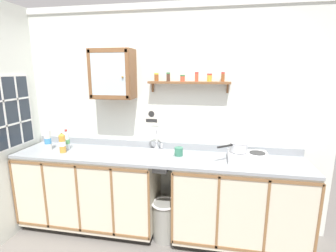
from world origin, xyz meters
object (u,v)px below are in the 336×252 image
object	(u,v)px
bottle_water_clear_0	(67,140)
warning_sign	(152,116)
sink	(152,157)
bottle_opaque_white_2	(48,139)
wall_cabinet	(113,74)
saucepan	(238,146)
trash_bin	(164,220)
hot_plate_stove	(248,157)
mug	(179,151)
bottle_juice_amber_1	(62,143)

from	to	relation	value
bottle_water_clear_0	warning_sign	xyz separation A→B (m)	(0.98, 0.25, 0.28)
sink	bottle_opaque_white_2	size ratio (longest dim) A/B	1.67
bottle_water_clear_0	wall_cabinet	size ratio (longest dim) A/B	0.44
saucepan	trash_bin	bearing A→B (deg)	-171.22
hot_plate_stove	trash_bin	distance (m)	1.16
warning_sign	trash_bin	world-z (taller)	warning_sign
bottle_water_clear_0	mug	xyz separation A→B (m)	(1.35, 0.02, -0.06)
wall_cabinet	trash_bin	size ratio (longest dim) A/B	1.20
bottle_water_clear_0	trash_bin	size ratio (longest dim) A/B	0.53
bottle_water_clear_0	mug	world-z (taller)	bottle_water_clear_0
bottle_juice_amber_1	trash_bin	xyz separation A→B (m)	(1.19, -0.00, -0.84)
bottle_water_clear_0	warning_sign	world-z (taller)	warning_sign
sink	bottle_water_clear_0	xyz separation A→B (m)	(-1.04, -0.00, 0.14)
trash_bin	warning_sign	bearing A→B (deg)	121.62
bottle_juice_amber_1	wall_cabinet	xyz separation A→B (m)	(0.55, 0.24, 0.77)
bottle_water_clear_0	wall_cabinet	world-z (taller)	wall_cabinet
wall_cabinet	trash_bin	world-z (taller)	wall_cabinet
hot_plate_stove	bottle_opaque_white_2	world-z (taller)	bottle_opaque_white_2
sink	warning_sign	bearing A→B (deg)	103.88
bottle_juice_amber_1	bottle_opaque_white_2	distance (m)	0.23
sink	warning_sign	world-z (taller)	warning_sign
saucepan	bottle_water_clear_0	bearing A→B (deg)	179.92
mug	warning_sign	distance (m)	0.55
hot_plate_stove	bottle_opaque_white_2	distance (m)	2.28
bottle_water_clear_0	warning_sign	size ratio (longest dim) A/B	1.07
saucepan	bottle_opaque_white_2	size ratio (longest dim) A/B	1.08
bottle_opaque_white_2	sink	bearing A→B (deg)	3.10
saucepan	wall_cabinet	distance (m)	1.59
hot_plate_stove	bottle_water_clear_0	bearing A→B (deg)	179.39
wall_cabinet	sink	bearing A→B (deg)	-13.96
bottle_water_clear_0	bottle_opaque_white_2	distance (m)	0.21
saucepan	warning_sign	size ratio (longest dim) A/B	1.39
sink	saucepan	distance (m)	0.95
mug	warning_sign	xyz separation A→B (m)	(-0.36, 0.23, 0.34)
mug	bottle_water_clear_0	bearing A→B (deg)	-179.24
hot_plate_stove	warning_sign	bearing A→B (deg)	166.01
sink	bottle_juice_amber_1	distance (m)	1.04
bottle_opaque_white_2	trash_bin	world-z (taller)	bottle_opaque_white_2
sink	wall_cabinet	distance (m)	1.03
bottle_juice_amber_1	mug	world-z (taller)	bottle_juice_amber_1
hot_plate_stove	wall_cabinet	world-z (taller)	wall_cabinet
wall_cabinet	bottle_water_clear_0	bearing A→B (deg)	-168.14
bottle_opaque_white_2	warning_sign	world-z (taller)	warning_sign
mug	bottle_juice_amber_1	bearing A→B (deg)	-174.18
bottle_juice_amber_1	warning_sign	size ratio (longest dim) A/B	1.11
sink	warning_sign	distance (m)	0.49
saucepan	trash_bin	size ratio (longest dim) A/B	0.69
warning_sign	bottle_opaque_white_2	bearing A→B (deg)	-165.12
sink	bottle_opaque_white_2	bearing A→B (deg)	-176.90
bottle_water_clear_0	mug	bearing A→B (deg)	0.76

